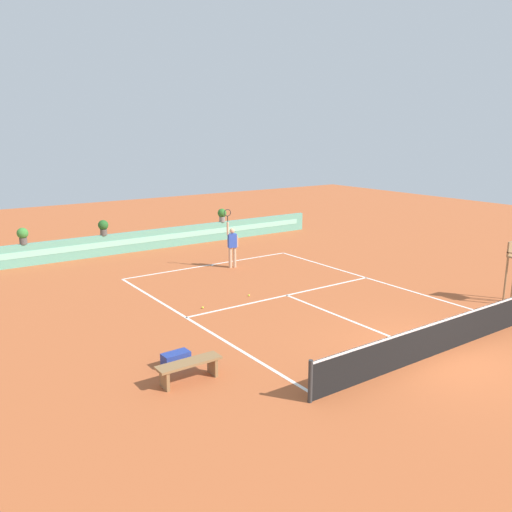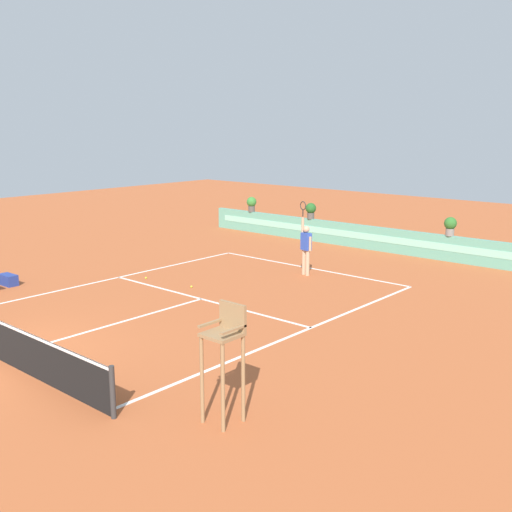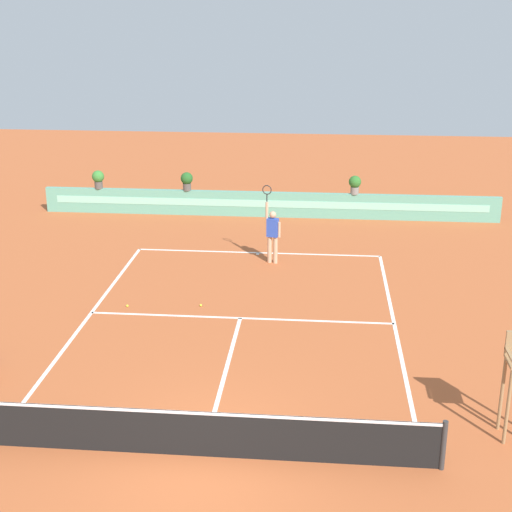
{
  "view_description": "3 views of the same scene",
  "coord_description": "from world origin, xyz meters",
  "px_view_note": "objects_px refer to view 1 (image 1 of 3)",
  "views": [
    {
      "loc": [
        -11.42,
        -7.93,
        5.8
      ],
      "look_at": [
        0.22,
        8.67,
        1.0
      ],
      "focal_mm": 36.93,
      "sensor_mm": 36.0,
      "label": 1
    },
    {
      "loc": [
        13.02,
        -5.96,
        5.16
      ],
      "look_at": [
        0.22,
        8.67,
        1.0
      ],
      "focal_mm": 42.97,
      "sensor_mm": 36.0,
      "label": 2
    },
    {
      "loc": [
        2.07,
        -11.66,
        8.06
      ],
      "look_at": [
        0.22,
        8.67,
        1.0
      ],
      "focal_mm": 51.56,
      "sensor_mm": 36.0,
      "label": 3
    }
  ],
  "objects_px": {
    "tennis_ball_near_baseline": "(249,295)",
    "potted_plant_right": "(222,214)",
    "bench_courtside": "(189,367)",
    "tennis_ball_mid_court": "(203,307)",
    "potted_plant_left": "(103,227)",
    "tennis_player": "(232,244)",
    "gear_bag": "(176,359)",
    "potted_plant_far_left": "(23,235)"
  },
  "relations": [
    {
      "from": "tennis_player",
      "to": "potted_plant_left",
      "type": "bearing_deg",
      "value": 124.76
    },
    {
      "from": "bench_courtside",
      "to": "tennis_ball_near_baseline",
      "type": "distance_m",
      "value": 6.8
    },
    {
      "from": "tennis_player",
      "to": "tennis_ball_near_baseline",
      "type": "distance_m",
      "value": 4.33
    },
    {
      "from": "bench_courtside",
      "to": "potted_plant_left",
      "type": "bearing_deg",
      "value": 78.39
    },
    {
      "from": "potted_plant_far_left",
      "to": "tennis_ball_mid_court",
      "type": "bearing_deg",
      "value": -69.32
    },
    {
      "from": "bench_courtside",
      "to": "tennis_player",
      "type": "bearing_deg",
      "value": 52.05
    },
    {
      "from": "bench_courtside",
      "to": "tennis_ball_mid_court",
      "type": "bearing_deg",
      "value": 57.25
    },
    {
      "from": "gear_bag",
      "to": "potted_plant_left",
      "type": "distance_m",
      "value": 13.37
    },
    {
      "from": "potted_plant_left",
      "to": "potted_plant_right",
      "type": "bearing_deg",
      "value": 0.0
    },
    {
      "from": "gear_bag",
      "to": "potted_plant_left",
      "type": "height_order",
      "value": "potted_plant_left"
    },
    {
      "from": "gear_bag",
      "to": "potted_plant_right",
      "type": "distance_m",
      "value": 16.09
    },
    {
      "from": "gear_bag",
      "to": "bench_courtside",
      "type": "bearing_deg",
      "value": -97.34
    },
    {
      "from": "potted_plant_far_left",
      "to": "potted_plant_right",
      "type": "relative_size",
      "value": 1.0
    },
    {
      "from": "potted_plant_far_left",
      "to": "bench_courtside",
      "type": "bearing_deg",
      "value": -87.06
    },
    {
      "from": "tennis_ball_mid_court",
      "to": "potted_plant_far_left",
      "type": "xyz_separation_m",
      "value": [
        -3.59,
        9.51,
        1.38
      ]
    },
    {
      "from": "gear_bag",
      "to": "tennis_ball_mid_court",
      "type": "xyz_separation_m",
      "value": [
        2.75,
        3.52,
        -0.15
      ]
    },
    {
      "from": "tennis_player",
      "to": "potted_plant_right",
      "type": "relative_size",
      "value": 3.57
    },
    {
      "from": "potted_plant_right",
      "to": "potted_plant_left",
      "type": "bearing_deg",
      "value": 180.0
    },
    {
      "from": "tennis_ball_mid_court",
      "to": "tennis_player",
      "type": "bearing_deg",
      "value": 47.08
    },
    {
      "from": "tennis_ball_near_baseline",
      "to": "tennis_ball_mid_court",
      "type": "distance_m",
      "value": 2.05
    },
    {
      "from": "tennis_player",
      "to": "tennis_ball_near_baseline",
      "type": "height_order",
      "value": "tennis_player"
    },
    {
      "from": "gear_bag",
      "to": "tennis_player",
      "type": "distance_m",
      "value": 10.04
    },
    {
      "from": "tennis_ball_mid_court",
      "to": "gear_bag",
      "type": "bearing_deg",
      "value": -128.03
    },
    {
      "from": "tennis_player",
      "to": "potted_plant_left",
      "type": "distance_m",
      "value": 6.64
    },
    {
      "from": "potted_plant_right",
      "to": "potted_plant_left",
      "type": "distance_m",
      "value": 6.6
    },
    {
      "from": "potted_plant_far_left",
      "to": "tennis_player",
      "type": "bearing_deg",
      "value": -36.47
    },
    {
      "from": "tennis_player",
      "to": "tennis_ball_mid_court",
      "type": "distance_m",
      "value": 5.64
    },
    {
      "from": "potted_plant_left",
      "to": "potted_plant_far_left",
      "type": "bearing_deg",
      "value": 180.0
    },
    {
      "from": "gear_bag",
      "to": "tennis_ball_mid_court",
      "type": "relative_size",
      "value": 10.29
    },
    {
      "from": "tennis_ball_mid_court",
      "to": "potted_plant_left",
      "type": "bearing_deg",
      "value": 90.01
    },
    {
      "from": "bench_courtside",
      "to": "potted_plant_left",
      "type": "height_order",
      "value": "potted_plant_left"
    },
    {
      "from": "tennis_player",
      "to": "bench_courtside",
      "type": "bearing_deg",
      "value": -127.95
    },
    {
      "from": "tennis_ball_near_baseline",
      "to": "potted_plant_left",
      "type": "relative_size",
      "value": 0.09
    },
    {
      "from": "tennis_player",
      "to": "tennis_ball_mid_court",
      "type": "relative_size",
      "value": 38.01
    },
    {
      "from": "tennis_player",
      "to": "potted_plant_far_left",
      "type": "relative_size",
      "value": 3.57
    },
    {
      "from": "bench_courtside",
      "to": "potted_plant_left",
      "type": "distance_m",
      "value": 14.31
    },
    {
      "from": "potted_plant_right",
      "to": "potted_plant_left",
      "type": "xyz_separation_m",
      "value": [
        -6.6,
        0.0,
        0.0
      ]
    },
    {
      "from": "bench_courtside",
      "to": "potted_plant_right",
      "type": "xyz_separation_m",
      "value": [
        9.47,
        13.98,
        1.04
      ]
    },
    {
      "from": "gear_bag",
      "to": "potted_plant_right",
      "type": "relative_size",
      "value": 0.97
    },
    {
      "from": "tennis_player",
      "to": "potted_plant_right",
      "type": "height_order",
      "value": "tennis_player"
    },
    {
      "from": "tennis_ball_near_baseline",
      "to": "potted_plant_right",
      "type": "height_order",
      "value": "potted_plant_right"
    },
    {
      "from": "bench_courtside",
      "to": "tennis_player",
      "type": "height_order",
      "value": "tennis_player"
    }
  ]
}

